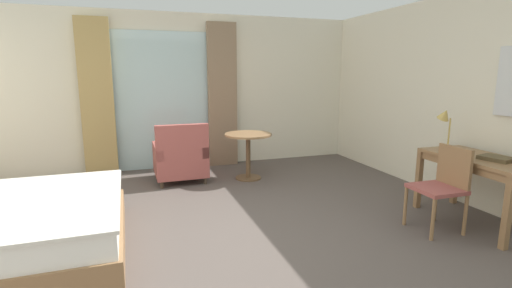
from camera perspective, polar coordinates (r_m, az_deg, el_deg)
The scene contains 12 objects.
ground at distance 3.62m, azimuth -4.64°, elevation -16.32°, with size 6.86×7.17×0.10m, color #564C47.
wall_back at distance 6.51m, azimuth -11.94°, elevation 7.87°, with size 6.46×0.12×2.58m, color silver.
wall_right at distance 5.03m, azimuth 32.99°, elevation 5.55°, with size 0.12×6.77×2.58m, color silver.
balcony_glass_door at distance 6.42m, azimuth -14.12°, elevation 6.35°, with size 1.56×0.02×2.27m, color silver.
curtain_panel_left at distance 6.31m, azimuth -23.20°, elevation 6.49°, with size 0.49×0.10×2.43m, color tan.
curtain_panel_right at distance 6.47m, azimuth -5.17°, elevation 7.40°, with size 0.49×0.10×2.43m, color #897056.
writing_desk at distance 4.60m, azimuth 31.18°, elevation -2.85°, with size 0.64×1.22×0.73m.
desk_chair at distance 4.26m, azimuth 26.74°, elevation -5.38°, with size 0.44×0.45×0.87m.
desk_lamp at distance 4.91m, azimuth 27.02°, elevation 3.36°, with size 0.16×0.24×0.47m.
closed_book at distance 4.49m, azimuth 32.94°, elevation -1.86°, with size 0.23×0.29×0.04m, color brown.
armchair_by_window at distance 5.66m, azimuth -11.51°, elevation -2.23°, with size 0.75×0.81×0.89m.
round_cafe_table at distance 5.64m, azimuth -1.21°, elevation -0.19°, with size 0.71×0.71×0.70m.
Camera 1 is at (-0.75, -3.14, 1.60)m, focal length 26.09 mm.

